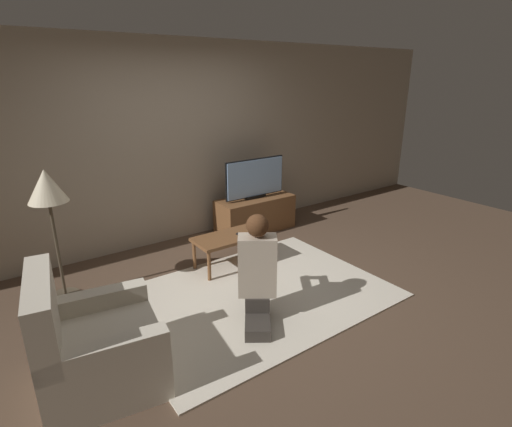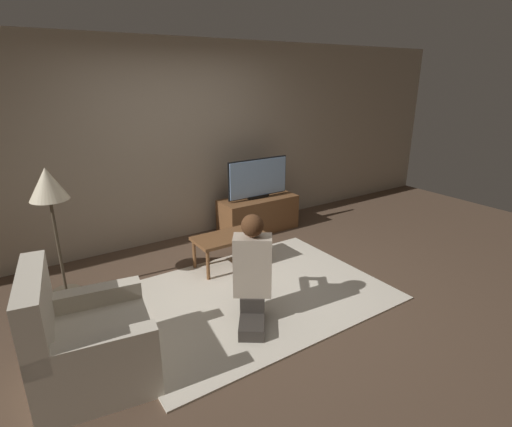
{
  "view_description": "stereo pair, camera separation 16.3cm",
  "coord_description": "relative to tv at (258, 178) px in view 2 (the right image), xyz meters",
  "views": [
    {
      "loc": [
        -2.1,
        -2.92,
        2.15
      ],
      "look_at": [
        0.42,
        0.59,
        0.65
      ],
      "focal_mm": 28.0,
      "sensor_mm": 36.0,
      "label": 1
    },
    {
      "loc": [
        -1.97,
        -3.01,
        2.15
      ],
      "look_at": [
        0.42,
        0.59,
        0.65
      ],
      "focal_mm": 28.0,
      "sensor_mm": 36.0,
      "label": 2
    }
  ],
  "objects": [
    {
      "name": "rug",
      "position": [
        -1.07,
        -1.51,
        -0.77
      ],
      "size": [
        2.63,
        1.89,
        0.02
      ],
      "color": "beige",
      "rests_on": "ground_plane"
    },
    {
      "name": "coffee_table",
      "position": [
        -0.93,
        -0.79,
        -0.43
      ],
      "size": [
        0.83,
        0.43,
        0.39
      ],
      "color": "brown",
      "rests_on": "ground_plane"
    },
    {
      "name": "tv_stand",
      "position": [
        0.0,
        -0.0,
        -0.53
      ],
      "size": [
        1.13,
        0.46,
        0.49
      ],
      "color": "brown",
      "rests_on": "ground_plane"
    },
    {
      "name": "wall_back",
      "position": [
        -1.07,
        0.42,
        0.52
      ],
      "size": [
        10.0,
        0.06,
        2.6
      ],
      "color": "tan",
      "rests_on": "ground_plane"
    },
    {
      "name": "floor_lamp",
      "position": [
        -2.66,
        -0.38,
        0.32
      ],
      "size": [
        0.36,
        0.36,
        1.33
      ],
      "color": "#4C4233",
      "rests_on": "ground_plane"
    },
    {
      "name": "tv",
      "position": [
        0.0,
        0.0,
        0.0
      ],
      "size": [
        0.96,
        0.08,
        0.56
      ],
      "color": "black",
      "rests_on": "tv_stand"
    },
    {
      "name": "person_kneeling",
      "position": [
        -1.3,
        -1.85,
        -0.26
      ],
      "size": [
        0.66,
        0.79,
        1.02
      ],
      "rotation": [
        0.0,
        0.0,
        2.53
      ],
      "color": "#332D28",
      "rests_on": "rug"
    },
    {
      "name": "remote",
      "position": [
        -0.83,
        -0.87,
        -0.38
      ],
      "size": [
        0.04,
        0.15,
        0.02
      ],
      "color": "black",
      "rests_on": "coffee_table"
    },
    {
      "name": "ground_plane",
      "position": [
        -1.07,
        -1.51,
        -0.78
      ],
      "size": [
        10.0,
        10.0,
        0.0
      ],
      "primitive_type": "plane",
      "color": "brown"
    },
    {
      "name": "armchair",
      "position": [
        -2.71,
        -1.82,
        -0.49
      ],
      "size": [
        0.93,
        0.95,
        0.92
      ],
      "rotation": [
        0.0,
        0.0,
        1.41
      ],
      "color": "beige",
      "rests_on": "ground_plane"
    }
  ]
}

